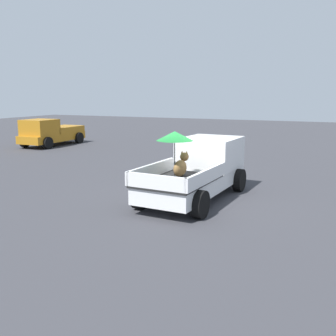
{
  "coord_description": "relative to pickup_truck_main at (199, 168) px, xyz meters",
  "views": [
    {
      "loc": [
        -11.63,
        -4.37,
        3.41
      ],
      "look_at": [
        -0.62,
        0.65,
        1.1
      ],
      "focal_mm": 41.55,
      "sensor_mm": 36.0,
      "label": 1
    }
  ],
  "objects": [
    {
      "name": "pickup_truck_main",
      "position": [
        0.0,
        0.0,
        0.0
      ],
      "size": [
        5.15,
        2.49,
        2.31
      ],
      "rotation": [
        0.0,
        0.0,
        -0.06
      ],
      "color": "black",
      "rests_on": "ground"
    },
    {
      "name": "pickup_truck_red",
      "position": [
        8.22,
        13.54,
        -0.09
      ],
      "size": [
        4.81,
        2.18,
        1.8
      ],
      "rotation": [
        0.0,
        0.0,
        3.15
      ],
      "color": "black",
      "rests_on": "ground"
    },
    {
      "name": "ground_plane",
      "position": [
        -0.46,
        0.02,
        -0.96
      ],
      "size": [
        80.0,
        80.0,
        0.0
      ],
      "primitive_type": "plane",
      "color": "#38383D"
    }
  ]
}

